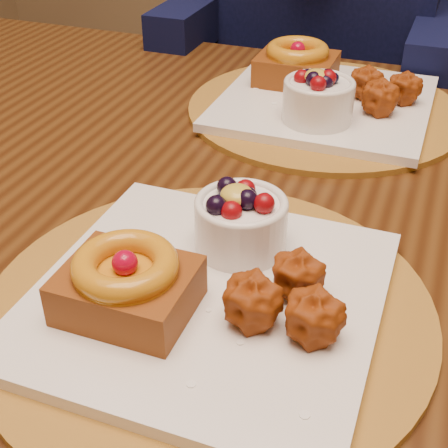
{
  "coord_description": "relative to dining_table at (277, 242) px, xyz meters",
  "views": [
    {
      "loc": [
        0.15,
        -0.46,
        1.11
      ],
      "look_at": [
        -0.0,
        -0.04,
        0.81
      ],
      "focal_mm": 50.0,
      "sensor_mm": 36.0,
      "label": 1
    }
  ],
  "objects": [
    {
      "name": "place_setting_near",
      "position": [
        -0.0,
        -0.22,
        0.1
      ],
      "size": [
        0.38,
        0.38,
        0.08
      ],
      "color": "brown",
      "rests_on": "dining_table"
    },
    {
      "name": "dining_table",
      "position": [
        0.0,
        0.0,
        0.0
      ],
      "size": [
        1.6,
        0.9,
        0.76
      ],
      "color": "#331909",
      "rests_on": "ground"
    },
    {
      "name": "place_setting_far",
      "position": [
        -0.0,
        0.22,
        0.1
      ],
      "size": [
        0.38,
        0.38,
        0.09
      ],
      "color": "brown",
      "rests_on": "dining_table"
    },
    {
      "name": "chair_far",
      "position": [
        0.04,
        0.59,
        -0.21
      ],
      "size": [
        0.48,
        0.48,
        0.84
      ],
      "rotation": [
        0.0,
        0.0,
        0.21
      ],
      "color": "black",
      "rests_on": "ground"
    }
  ]
}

